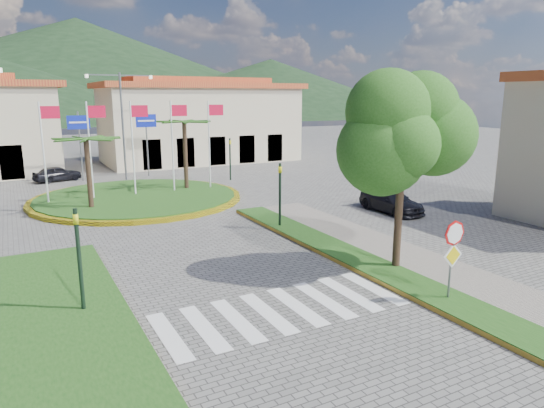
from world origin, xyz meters
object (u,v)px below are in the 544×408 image
car_dark_a (57,174)px  car_side_right (391,201)px  deciduous_tree (404,129)px  stop_sign (453,248)px  car_dark_b (199,158)px  roundabout_island (138,197)px

car_dark_a → car_side_right: bearing=-159.6°
deciduous_tree → car_dark_a: (-9.22, 26.75, -4.59)m
stop_sign → car_dark_b: 34.44m
roundabout_island → car_side_right: bearing=-40.3°
deciduous_tree → car_dark_b: 31.67m
roundabout_island → stop_sign: (4.90, -20.04, 1.62)m
car_dark_b → car_side_right: car_side_right is taller
car_side_right → stop_sign: bearing=-124.2°
deciduous_tree → car_dark_a: 28.66m
roundabout_island → stop_sign: roundabout_island is taller
roundabout_island → deciduous_tree: (5.50, -17.00, 5.01)m
roundabout_island → car_dark_b: (9.13, 14.12, 0.39)m
deciduous_tree → car_side_right: (6.15, 7.14, -4.57)m
deciduous_tree → car_dark_a: size_ratio=1.99×
roundabout_island → deciduous_tree: deciduous_tree is taller
stop_sign → car_side_right: size_ratio=0.64×
deciduous_tree → car_dark_b: size_ratio=1.98×
car_dark_a → car_dark_b: 13.58m
car_dark_a → car_side_right: car_side_right is taller
stop_sign → car_dark_a: stop_sign is taller
car_dark_a → stop_sign: bearing=178.4°
car_dark_b → car_side_right: bearing=178.4°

